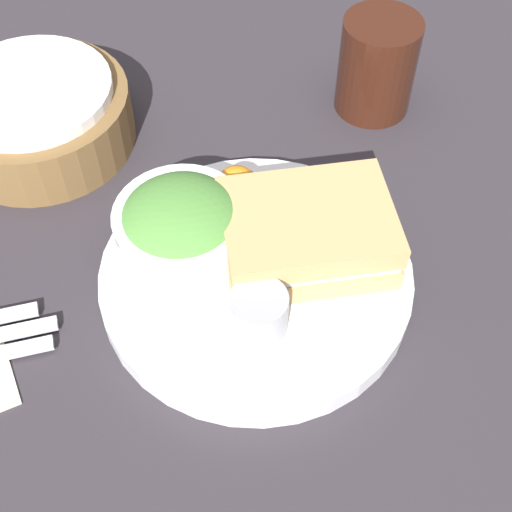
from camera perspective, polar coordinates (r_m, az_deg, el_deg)
ground_plane at (r=0.62m, az=0.00°, el=-2.32°), size 4.00×4.00×0.00m
plate at (r=0.62m, az=0.00°, el=-1.74°), size 0.27×0.27×0.02m
sandwich at (r=0.60m, az=4.16°, el=1.77°), size 0.16×0.14×0.05m
salad_bowl at (r=0.60m, az=-5.97°, el=2.36°), size 0.11×0.11×0.06m
dressing_cup at (r=0.56m, az=0.24°, el=-4.55°), size 0.05×0.05×0.04m
orange_wedge at (r=0.64m, az=-1.53°, el=5.49°), size 0.04×0.04×0.04m
drink_glass at (r=0.76m, az=9.65°, el=14.78°), size 0.08×0.08×0.10m
bread_basket at (r=0.75m, az=-17.14°, el=10.75°), size 0.19×0.19×0.07m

